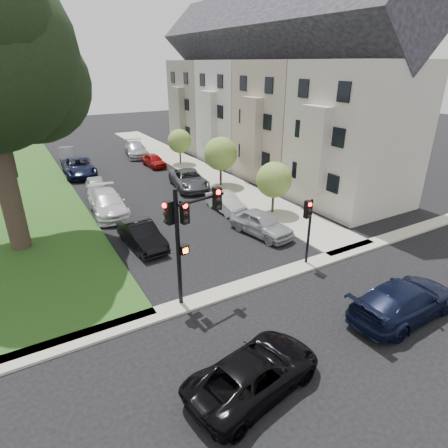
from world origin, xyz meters
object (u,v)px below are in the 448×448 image
car_parked_2 (189,179)px  small_tree_c (180,141)px  car_parked_3 (154,160)px  car_parked_7 (96,187)px  traffic_signal_secondary (308,221)px  car_parked_6 (108,203)px  small_tree_a (274,180)px  car_parked_4 (136,149)px  car_cross_far (404,300)px  car_parked_9 (67,154)px  car_cross_near (255,372)px  small_tree_b (221,154)px  car_parked_8 (79,167)px  car_parked_5 (141,235)px  car_parked_0 (261,223)px  car_parked_1 (226,203)px  traffic_signal_main (186,226)px

car_parked_2 → small_tree_c: bearing=80.9°
car_parked_3 → car_parked_7: 9.35m
traffic_signal_secondary → car_parked_6: size_ratio=0.67×
small_tree_a → car_parked_4: size_ratio=0.68×
car_parked_2 → car_parked_4: (-0.19, 13.53, 0.04)m
car_cross_far → car_parked_6: bearing=21.3°
small_tree_c → car_parked_9: 12.65m
car_parked_6 → car_cross_near: bearing=-85.2°
car_cross_far → small_tree_c: bearing=-6.9°
small_tree_b → car_parked_7: (-9.77, 2.90, -2.10)m
car_parked_3 → car_parked_8: bearing=174.3°
car_cross_near → car_parked_7: size_ratio=1.19×
small_tree_c → car_parked_5: small_tree_c is taller
car_cross_near → traffic_signal_secondary: bearing=-62.9°
small_tree_b → traffic_signal_secondary: (-2.94, -14.08, -0.25)m
car_cross_far → car_parked_4: same height
car_parked_6 → car_cross_far: bearing=-62.4°
small_tree_b → car_parked_6: small_tree_b is taller
car_parked_3 → car_parked_4: car_parked_4 is taller
traffic_signal_secondary → small_tree_c: bearing=82.6°
small_tree_a → car_cross_near: bearing=-129.0°
small_tree_a → small_tree_b: size_ratio=0.88×
small_tree_a → car_parked_5: size_ratio=0.84×
small_tree_a → car_parked_7: size_ratio=0.91×
small_tree_b → car_parked_9: 19.10m
car_cross_far → car_parked_2: car_cross_far is taller
car_parked_0 → small_tree_b: bearing=64.0°
car_parked_0 → car_parked_3: bearing=79.4°
traffic_signal_secondary → car_parked_5: (-6.67, 6.39, -1.81)m
small_tree_c → car_parked_1: size_ratio=0.92×
car_parked_5 → car_parked_9: size_ratio=1.04×
car_parked_3 → car_parked_9: size_ratio=0.89×
small_tree_c → car_cross_far: 28.08m
small_tree_a → car_parked_1: bearing=142.4°
car_cross_near → car_parked_0: (7.09, 9.68, 0.08)m
traffic_signal_main → car_parked_8: size_ratio=0.93×
small_tree_b → car_cross_far: 19.69m
car_parked_9 → car_cross_far: bearing=-69.8°
car_parked_1 → car_parked_5: 7.38m
traffic_signal_main → car_parked_3: (6.89, 23.05, -3.05)m
traffic_signal_main → car_parked_6: (-0.43, 12.36, -2.90)m
car_parked_6 → car_parked_9: car_parked_6 is taller
car_cross_near → car_parked_6: 17.81m
traffic_signal_secondary → car_parked_3: size_ratio=0.97×
small_tree_b → small_tree_c: bearing=90.0°
small_tree_a → car_parked_7: bearing=133.6°
small_tree_c → car_parked_6: size_ratio=0.67×
traffic_signal_main → car_parked_7: 17.20m
car_cross_near → car_cross_far: car_cross_far is taller
small_tree_b → traffic_signal_secondary: size_ratio=1.15×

